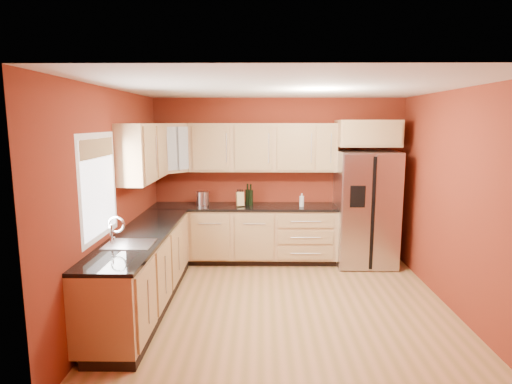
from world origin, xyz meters
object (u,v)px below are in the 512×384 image
knife_block (240,199)px  soap_dispenser (302,200)px  wine_bottle_a (251,195)px  refrigerator (366,209)px  canister_left (201,199)px

knife_block → soap_dispenser: (0.96, -0.03, -0.01)m
wine_bottle_a → knife_block: wine_bottle_a is taller
refrigerator → knife_block: refrigerator is taller
knife_block → soap_dispenser: bearing=-16.0°
canister_left → refrigerator: bearing=-1.4°
refrigerator → wine_bottle_a: refrigerator is taller
wine_bottle_a → knife_block: bearing=-159.1°
wine_bottle_a → refrigerator: bearing=-3.0°
canister_left → wine_bottle_a: wine_bottle_a is taller
canister_left → wine_bottle_a: 0.79m
refrigerator → soap_dispenser: 1.01m
wine_bottle_a → canister_left: bearing=-177.7°
canister_left → wine_bottle_a: (0.79, 0.03, 0.06)m
refrigerator → soap_dispenser: (-1.00, -0.00, 0.13)m
soap_dispenser → knife_block: bearing=178.1°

